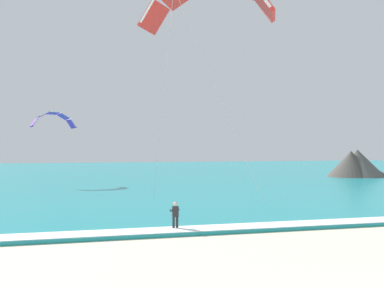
% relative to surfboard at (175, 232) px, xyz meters
% --- Properties ---
extents(sea, '(200.00, 120.00, 0.20)m').
position_rel_surfboard_xyz_m(sea, '(2.56, 58.58, 0.07)').
color(sea, teal).
rests_on(sea, ground).
extents(surf_foam, '(200.00, 1.84, 0.04)m').
position_rel_surfboard_xyz_m(surf_foam, '(2.56, -0.42, 0.19)').
color(surf_foam, white).
rests_on(surf_foam, sea).
extents(surfboard, '(0.45, 1.40, 0.09)m').
position_rel_surfboard_xyz_m(surfboard, '(0.00, 0.00, 0.00)').
color(surfboard, white).
rests_on(surfboard, ground).
extents(kitesurfer, '(0.55, 0.53, 1.69)m').
position_rel_surfboard_xyz_m(kitesurfer, '(0.00, 0.02, 0.91)').
color(kitesurfer, '#232328').
rests_on(kitesurfer, ground).
extents(kite_distant, '(5.55, 3.52, 2.05)m').
position_rel_surfboard_xyz_m(kite_distant, '(-7.87, 33.26, 8.37)').
color(kite_distant, purple).
extents(headland_right, '(10.42, 8.77, 4.50)m').
position_rel_surfboard_xyz_m(headland_right, '(37.78, 37.19, 2.00)').
color(headland_right, '#47423D').
rests_on(headland_right, ground).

